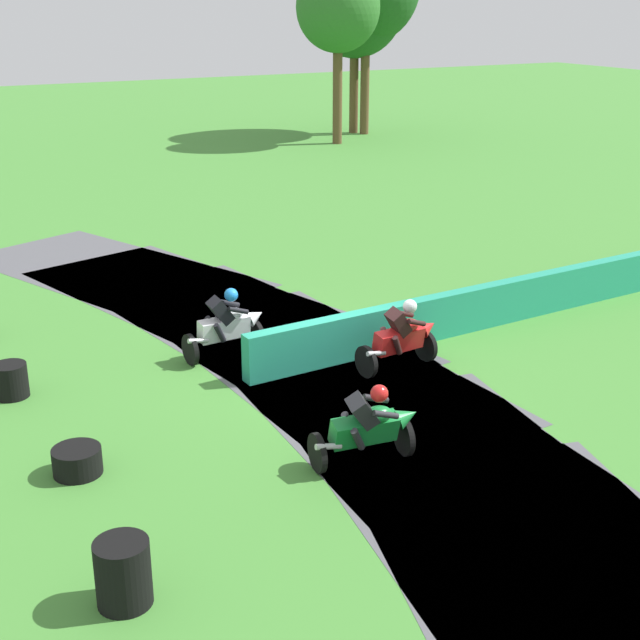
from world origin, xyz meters
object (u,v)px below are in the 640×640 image
Objects in this scene: motorcycle_chase_red at (403,336)px; motorcycle_trailing_white at (228,324)px; tire_stack_mid_a at (77,461)px; motorcycle_lead_green at (369,426)px; tire_stack_mid_b at (11,381)px; tire_stack_near at (123,573)px.

motorcycle_trailing_white is (-2.61, 2.06, 0.01)m from motorcycle_chase_red.
motorcycle_lead_green is at bearing -24.48° from tire_stack_mid_a.
tire_stack_mid_a is at bearing -83.49° from tire_stack_mid_b.
tire_stack_mid_b is at bearing 130.55° from motorcycle_lead_green.
motorcycle_chase_red is at bearing 9.45° from tire_stack_mid_a.
motorcycle_lead_green is 1.01× the size of motorcycle_trailing_white.
tire_stack_mid_a is (-6.26, -1.04, -0.46)m from motorcycle_chase_red.
motorcycle_trailing_white is at bearing 92.61° from motorcycle_lead_green.
tire_stack_mid_b is (-4.01, 0.08, -0.36)m from motorcycle_trailing_white.
motorcycle_trailing_white reaches higher than motorcycle_chase_red.
motorcycle_chase_red is 7.76m from tire_stack_near.
tire_stack_near is at bearing -94.25° from tire_stack_mid_a.
motorcycle_chase_red is 6.97m from tire_stack_mid_b.
tire_stack_mid_a is at bearing 85.75° from tire_stack_near.
motorcycle_trailing_white is 4.03m from tire_stack_mid_b.
motorcycle_trailing_white is 2.36× the size of tire_stack_mid_a.
motorcycle_lead_green is 4.27m from tire_stack_mid_a.
motorcycle_chase_red reaches higher than tire_stack_near.
motorcycle_chase_red is 2.10× the size of tire_stack_near.
tire_stack_near is at bearing -146.89° from motorcycle_chase_red.
motorcycle_chase_red is 2.35× the size of tire_stack_mid_a.
tire_stack_near is (-3.88, -6.30, -0.26)m from motorcycle_trailing_white.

